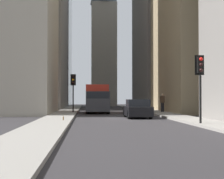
{
  "coord_description": "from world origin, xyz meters",
  "views": [
    {
      "loc": [
        -27.66,
        2.44,
        1.51
      ],
      "look_at": [
        8.04,
        0.05,
        2.32
      ],
      "focal_mm": 60.75,
      "sensor_mm": 36.0,
      "label": 1
    }
  ],
  "objects_px": {
    "discarded_bottle": "(63,118)",
    "traffic_light_midblock": "(73,84)",
    "sedan_black": "(137,109)",
    "traffic_light_foreground": "(200,73)",
    "delivery_truck": "(97,99)",
    "pedestrian": "(162,102)"
  },
  "relations": [
    {
      "from": "traffic_light_foreground",
      "to": "traffic_light_midblock",
      "type": "distance_m",
      "value": 18.3
    },
    {
      "from": "traffic_light_midblock",
      "to": "pedestrian",
      "type": "height_order",
      "value": "traffic_light_midblock"
    },
    {
      "from": "traffic_light_midblock",
      "to": "sedan_black",
      "type": "bearing_deg",
      "value": -148.8
    },
    {
      "from": "traffic_light_foreground",
      "to": "discarded_bottle",
      "type": "height_order",
      "value": "traffic_light_foreground"
    },
    {
      "from": "traffic_light_foreground",
      "to": "sedan_black",
      "type": "bearing_deg",
      "value": 16.22
    },
    {
      "from": "pedestrian",
      "to": "discarded_bottle",
      "type": "xyz_separation_m",
      "value": [
        -13.52,
        8.98,
        -0.89
      ]
    },
    {
      "from": "sedan_black",
      "to": "discarded_bottle",
      "type": "xyz_separation_m",
      "value": [
        -4.77,
        5.29,
        -0.42
      ]
    },
    {
      "from": "discarded_bottle",
      "to": "traffic_light_midblock",
      "type": "bearing_deg",
      "value": -0.57
    },
    {
      "from": "traffic_light_foreground",
      "to": "pedestrian",
      "type": "bearing_deg",
      "value": -4.43
    },
    {
      "from": "delivery_truck",
      "to": "pedestrian",
      "type": "bearing_deg",
      "value": -97.43
    },
    {
      "from": "traffic_light_midblock",
      "to": "discarded_bottle",
      "type": "height_order",
      "value": "traffic_light_midblock"
    },
    {
      "from": "delivery_truck",
      "to": "sedan_black",
      "type": "distance_m",
      "value": 10.03
    },
    {
      "from": "delivery_truck",
      "to": "sedan_black",
      "type": "height_order",
      "value": "delivery_truck"
    },
    {
      "from": "sedan_black",
      "to": "traffic_light_foreground",
      "type": "distance_m",
      "value": 8.78
    },
    {
      "from": "pedestrian",
      "to": "discarded_bottle",
      "type": "bearing_deg",
      "value": 146.41
    },
    {
      "from": "traffic_light_foreground",
      "to": "discarded_bottle",
      "type": "xyz_separation_m",
      "value": [
        3.39,
        7.67,
        -2.64
      ]
    },
    {
      "from": "delivery_truck",
      "to": "pedestrian",
      "type": "distance_m",
      "value": 6.54
    },
    {
      "from": "sedan_black",
      "to": "pedestrian",
      "type": "xyz_separation_m",
      "value": [
        8.75,
        -3.68,
        0.48
      ]
    },
    {
      "from": "sedan_black",
      "to": "discarded_bottle",
      "type": "relative_size",
      "value": 15.93
    },
    {
      "from": "delivery_truck",
      "to": "traffic_light_foreground",
      "type": "bearing_deg",
      "value": -163.75
    },
    {
      "from": "traffic_light_midblock",
      "to": "pedestrian",
      "type": "distance_m",
      "value": 9.01
    },
    {
      "from": "traffic_light_foreground",
      "to": "pedestrian",
      "type": "relative_size",
      "value": 2.05
    }
  ]
}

